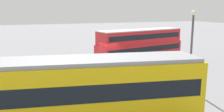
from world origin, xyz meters
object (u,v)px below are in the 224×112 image
pedestrian_near_railing (60,72)px  info_sign (46,68)px  double_decker_bus (140,44)px  street_lamp (192,44)px  pedestrian_crossing (129,74)px  tram_yellow (53,93)px

pedestrian_near_railing → info_sign: 1.32m
double_decker_bus → street_lamp: street_lamp is taller
double_decker_bus → info_sign: double_decker_bus is taller
double_decker_bus → pedestrian_near_railing: double_decker_bus is taller
double_decker_bus → pedestrian_crossing: 10.49m
tram_yellow → pedestrian_crossing: bearing=-143.7°
tram_yellow → info_sign: tram_yellow is taller
double_decker_bus → pedestrian_near_railing: size_ratio=6.93×
info_sign → street_lamp: street_lamp is taller
tram_yellow → street_lamp: street_lamp is taller
double_decker_bus → tram_yellow: bearing=48.0°
double_decker_bus → tram_yellow: size_ratio=0.75×
pedestrian_near_railing → street_lamp: (-9.06, 5.14, 2.58)m
tram_yellow → pedestrian_crossing: 8.35m
pedestrian_crossing → street_lamp: size_ratio=0.27×
pedestrian_near_railing → street_lamp: bearing=150.4°
pedestrian_near_railing → pedestrian_crossing: (-5.22, 2.49, -0.06)m
pedestrian_near_railing → pedestrian_crossing: bearing=154.5°
info_sign → tram_yellow: bearing=87.6°
tram_yellow → pedestrian_near_railing: tram_yellow is taller
double_decker_bus → tram_yellow: double_decker_bus is taller
double_decker_bus → street_lamp: bearing=81.1°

